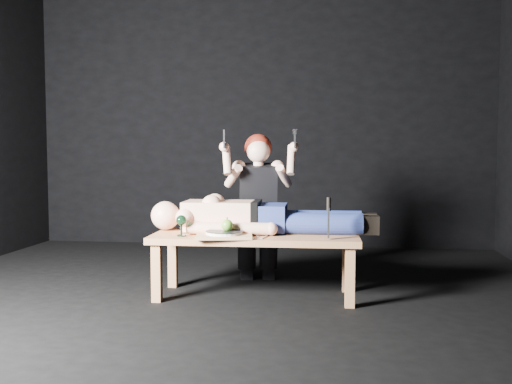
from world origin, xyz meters
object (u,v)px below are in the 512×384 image
(goblet, at_px, (181,226))
(carving_knife, at_px, (329,218))
(lying_man, at_px, (263,213))
(serving_tray, at_px, (224,236))
(kneeling_woman, at_px, (258,206))
(table, at_px, (255,265))

(goblet, distance_m, carving_knife, 1.02)
(lying_man, bearing_deg, carving_knife, -34.63)
(lying_man, bearing_deg, serving_tray, -128.58)
(serving_tray, bearing_deg, kneeling_woman, 78.67)
(kneeling_woman, bearing_deg, table, -94.33)
(lying_man, xyz_separation_m, serving_tray, (-0.23, -0.31, -0.13))
(table, xyz_separation_m, serving_tray, (-0.19, -0.17, 0.24))
(lying_man, bearing_deg, goblet, -152.75)
(lying_man, height_order, carving_knife, carving_knife)
(table, bearing_deg, kneeling_woman, 94.02)
(goblet, height_order, carving_knife, carving_knife)
(lying_man, relative_size, goblet, 10.25)
(table, xyz_separation_m, carving_knife, (0.52, -0.18, 0.37))
(serving_tray, distance_m, goblet, 0.31)
(table, relative_size, goblet, 9.83)
(goblet, relative_size, carving_knife, 0.52)
(table, bearing_deg, carving_knife, -20.06)
(kneeling_woman, relative_size, serving_tray, 3.20)
(goblet, bearing_deg, serving_tray, -2.55)
(goblet, bearing_deg, kneeling_woman, 57.08)
(lying_man, height_order, serving_tray, lying_man)
(lying_man, height_order, kneeling_woman, kneeling_woman)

